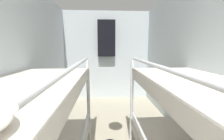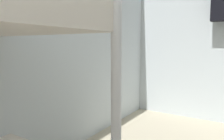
% 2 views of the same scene
% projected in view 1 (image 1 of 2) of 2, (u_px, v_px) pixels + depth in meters
% --- Properties ---
extents(wall_left, '(0.06, 4.42, 2.28)m').
position_uv_depth(wall_left, '(15.00, 65.00, 1.74)').
color(wall_left, silver).
rests_on(wall_left, ground_plane).
extents(wall_right, '(0.06, 4.42, 2.28)m').
position_uv_depth(wall_right, '(201.00, 64.00, 1.88)').
color(wall_right, silver).
rests_on(wall_right, ground_plane).
extents(wall_back, '(2.31, 0.06, 2.28)m').
position_uv_depth(wall_back, '(107.00, 56.00, 3.96)').
color(wall_back, silver).
rests_on(wall_back, ground_plane).
extents(bunk_stack_right_near, '(0.81, 1.84, 1.22)m').
position_uv_depth(bunk_stack_right_near, '(204.00, 137.00, 1.18)').
color(bunk_stack_right_near, silver).
rests_on(bunk_stack_right_near, ground_plane).
extents(hanging_coat, '(0.44, 0.12, 0.90)m').
position_uv_depth(hanging_coat, '(106.00, 38.00, 3.75)').
color(hanging_coat, black).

